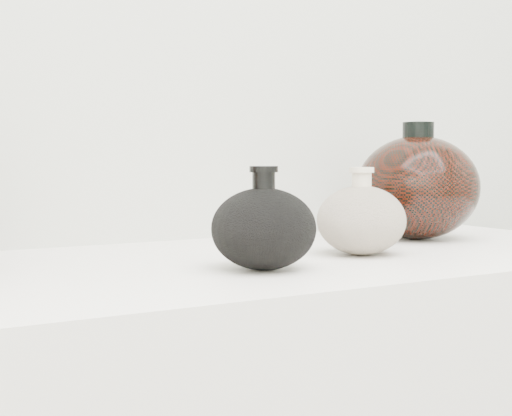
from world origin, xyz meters
TOP-DOWN VIEW (x-y plane):
  - black_gourd_vase at (-0.05, 0.86)m, footprint 0.16×0.16m
  - cream_gourd_vase at (0.14, 0.91)m, footprint 0.16×0.16m
  - right_round_pot at (0.34, 1.02)m, footprint 0.27×0.27m

SIDE VIEW (x-z plane):
  - cream_gourd_vase at x=0.14m, z-range 0.89..1.01m
  - black_gourd_vase at x=-0.05m, z-range 0.89..1.01m
  - right_round_pot at x=0.34m, z-range 0.89..1.09m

